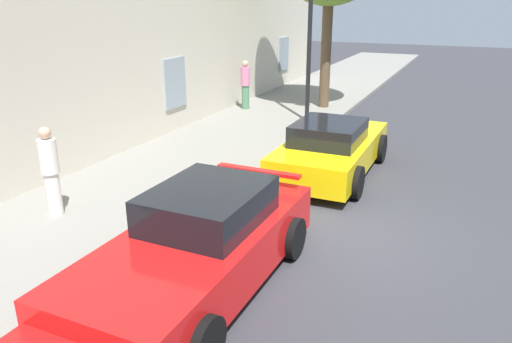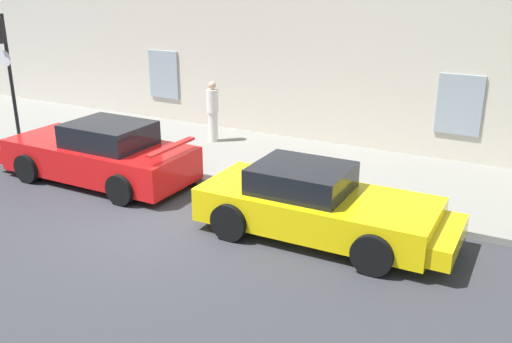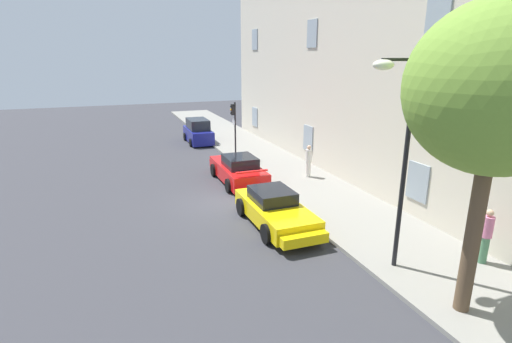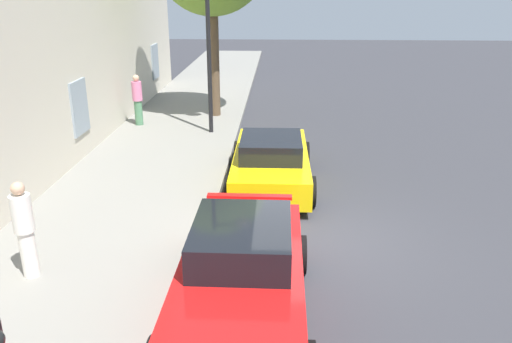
# 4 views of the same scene
# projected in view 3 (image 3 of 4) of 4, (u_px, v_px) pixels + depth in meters

# --- Properties ---
(ground_plane) EXTENTS (80.00, 80.00, 0.00)m
(ground_plane) POSITION_uv_depth(u_px,v_px,m) (229.00, 202.00, 17.76)
(ground_plane) COLOR #333338
(sidewalk) EXTENTS (60.00, 4.21, 0.14)m
(sidewalk) POSITION_uv_depth(u_px,v_px,m) (313.00, 190.00, 19.21)
(sidewalk) COLOR gray
(sidewalk) RESTS_ON ground
(building_facade) EXTENTS (34.04, 3.77, 12.95)m
(building_facade) POSITION_uv_depth(u_px,v_px,m) (388.00, 52.00, 18.66)
(building_facade) COLOR beige
(building_facade) RESTS_ON ground
(sportscar_red_lead) EXTENTS (5.02, 2.11, 1.45)m
(sportscar_red_lead) POSITION_uv_depth(u_px,v_px,m) (237.00, 169.00, 20.58)
(sportscar_red_lead) COLOR red
(sportscar_red_lead) RESTS_ON ground
(sportscar_yellow_flank) EXTENTS (4.79, 2.10, 1.34)m
(sportscar_yellow_flank) POSITION_uv_depth(u_px,v_px,m) (277.00, 211.00, 15.11)
(sportscar_yellow_flank) COLOR yellow
(sportscar_yellow_flank) RESTS_ON ground
(hatchback_parked) EXTENTS (3.91, 1.81, 1.79)m
(hatchback_parked) POSITION_uv_depth(u_px,v_px,m) (198.00, 132.00, 29.67)
(hatchback_parked) COLOR navy
(hatchback_parked) RESTS_ON ground
(tree_near_kerb) EXTENTS (3.99, 3.99, 7.46)m
(tree_near_kerb) POSITION_uv_depth(u_px,v_px,m) (498.00, 90.00, 8.51)
(tree_near_kerb) COLOR brown
(tree_near_kerb) RESTS_ON sidewalk
(traffic_light) EXTENTS (0.44, 0.36, 3.50)m
(traffic_light) POSITION_uv_depth(u_px,v_px,m) (234.00, 120.00, 24.17)
(traffic_light) COLOR black
(traffic_light) RESTS_ON sidewalk
(street_lamp) EXTENTS (0.44, 1.42, 6.26)m
(street_lamp) POSITION_uv_depth(u_px,v_px,m) (397.00, 129.00, 10.82)
(street_lamp) COLOR black
(street_lamp) RESTS_ON sidewalk
(pedestrian_admiring) EXTENTS (0.36, 0.36, 1.71)m
(pedestrian_admiring) POSITION_uv_depth(u_px,v_px,m) (309.00, 161.00, 20.80)
(pedestrian_admiring) COLOR silver
(pedestrian_admiring) RESTS_ON sidewalk
(pedestrian_strolling) EXTENTS (0.49, 0.49, 1.77)m
(pedestrian_strolling) POSITION_uv_depth(u_px,v_px,m) (486.00, 236.00, 12.07)
(pedestrian_strolling) COLOR #4C7F59
(pedestrian_strolling) RESTS_ON sidewalk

